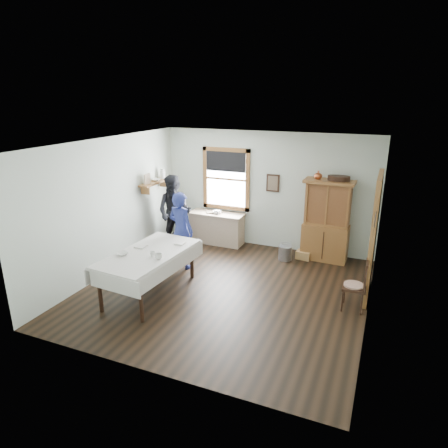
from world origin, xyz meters
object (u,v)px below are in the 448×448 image
object	(u,v)px
china_hutch	(326,221)
wicker_basket	(304,255)
pail	(285,253)
woman_blue	(181,233)
work_counter	(217,228)
figure_dark	(175,215)
spindle_chair	(354,285)
dining_table	(150,273)

from	to	relation	value
china_hutch	wicker_basket	bearing A→B (deg)	-156.31
china_hutch	pail	size ratio (longest dim) A/B	5.59
china_hutch	woman_blue	distance (m)	3.11
work_counter	pail	world-z (taller)	work_counter
figure_dark	pail	bearing A→B (deg)	0.73
spindle_chair	woman_blue	bearing A→B (deg)	169.91
spindle_chair	pail	size ratio (longest dim) A/B	2.85
china_hutch	wicker_basket	world-z (taller)	china_hutch
pail	wicker_basket	distance (m)	0.42
woman_blue	wicker_basket	bearing A→B (deg)	-135.87
china_hutch	woman_blue	size ratio (longest dim) A/B	1.18
pail	woman_blue	world-z (taller)	woman_blue
china_hutch	wicker_basket	distance (m)	0.91
wicker_basket	dining_table	bearing A→B (deg)	-130.16
dining_table	woman_blue	bearing A→B (deg)	91.31
spindle_chair	pail	xyz separation A→B (m)	(-1.58, 1.62, -0.29)
china_hutch	figure_dark	world-z (taller)	china_hutch
wicker_basket	woman_blue	size ratio (longest dim) A/B	0.21
pail	woman_blue	xyz separation A→B (m)	(-1.91, -1.21, 0.59)
spindle_chair	figure_dark	xyz separation A→B (m)	(-4.17, 1.35, 0.35)
pail	wicker_basket	world-z (taller)	pail
spindle_chair	figure_dark	size ratio (longest dim) A/B	0.56
wicker_basket	woman_blue	world-z (taller)	woman_blue
spindle_chair	wicker_basket	bearing A→B (deg)	120.47
figure_dark	wicker_basket	bearing A→B (deg)	3.75
wicker_basket	figure_dark	xyz separation A→B (m)	(-2.95, -0.47, 0.71)
work_counter	spindle_chair	world-z (taller)	spindle_chair
figure_dark	china_hutch	bearing A→B (deg)	5.37
spindle_chair	wicker_basket	world-z (taller)	spindle_chair
china_hutch	figure_dark	bearing A→B (deg)	-167.38
wicker_basket	woman_blue	xyz separation A→B (m)	(-2.28, -1.40, 0.66)
work_counter	china_hutch	distance (m)	2.63
pail	spindle_chair	bearing A→B (deg)	-45.70
dining_table	wicker_basket	xyz separation A→B (m)	(2.25, 2.67, -0.31)
work_counter	woman_blue	xyz separation A→B (m)	(-0.11, -1.58, 0.37)
work_counter	dining_table	size ratio (longest dim) A/B	0.66
work_counter	china_hutch	size ratio (longest dim) A/B	0.75
pail	woman_blue	distance (m)	2.34
dining_table	spindle_chair	world-z (taller)	spindle_chair
spindle_chair	dining_table	bearing A→B (deg)	-169.59
china_hutch	figure_dark	xyz separation A→B (m)	(-3.36, -0.63, -0.08)
work_counter	pail	size ratio (longest dim) A/B	4.17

